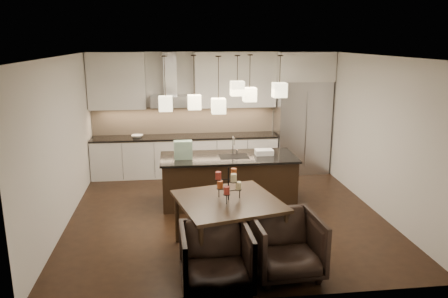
{
  "coord_description": "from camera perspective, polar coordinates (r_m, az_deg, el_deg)",
  "views": [
    {
      "loc": [
        -0.93,
        -7.37,
        3.07
      ],
      "look_at": [
        0.0,
        0.2,
        1.15
      ],
      "focal_mm": 35.0,
      "sensor_mm": 36.0,
      "label": 1
    }
  ],
  "objects": [
    {
      "name": "candle_d",
      "position": [
        6.33,
        1.28,
        -3.04
      ],
      "size": [
        0.1,
        0.1,
        0.11
      ],
      "primitive_type": "cylinder",
      "rotation": [
        0.0,
        0.0,
        0.24
      ],
      "color": "#BD5321",
      "rests_on": "candelabra"
    },
    {
      "name": "dining_table",
      "position": [
        6.48,
        0.56,
        -10.08
      ],
      "size": [
        1.67,
        1.67,
        0.83
      ],
      "primitive_type": null,
      "rotation": [
        0.0,
        0.0,
        0.24
      ],
      "color": "black",
      "rests_on": "floor"
    },
    {
      "name": "candle_a",
      "position": [
        6.31,
        1.89,
        -4.8
      ],
      "size": [
        0.1,
        0.1,
        0.11
      ],
      "primitive_type": "cylinder",
      "rotation": [
        0.0,
        0.0,
        0.24
      ],
      "color": "beige",
      "rests_on": "candelabra"
    },
    {
      "name": "pendant_c",
      "position": [
        7.98,
        1.74,
        7.92
      ],
      "size": [
        0.24,
        0.24,
        0.26
      ],
      "primitive_type": "cube",
      "color": "beige",
      "rests_on": "ceiling"
    },
    {
      "name": "hood_chimney",
      "position": [
        9.99,
        -7.07,
        9.73
      ],
      "size": [
        0.3,
        0.28,
        0.96
      ],
      "primitive_type": "cube",
      "color": "#B7B7BA",
      "rests_on": "hood_canopy"
    },
    {
      "name": "candle_e",
      "position": [
        6.17,
        -0.74,
        -3.5
      ],
      "size": [
        0.1,
        0.1,
        0.11
      ],
      "primitive_type": "cylinder",
      "rotation": [
        0.0,
        0.0,
        0.24
      ],
      "color": "maroon",
      "rests_on": "candelabra"
    },
    {
      "name": "food_container",
      "position": [
        8.42,
        5.25,
        -0.41
      ],
      "size": [
        0.34,
        0.24,
        0.1
      ],
      "primitive_type": "cube",
      "rotation": [
        0.0,
        0.0,
        -0.01
      ],
      "color": "silver",
      "rests_on": "island_top"
    },
    {
      "name": "armchair_right",
      "position": [
        5.99,
        8.08,
        -12.33
      ],
      "size": [
        0.94,
        0.96,
        0.83
      ],
      "primitive_type": "imported",
      "rotation": [
        0.0,
        0.0,
        0.06
      ],
      "color": "black",
      "rests_on": "floor"
    },
    {
      "name": "wall_left",
      "position": [
        7.77,
        -20.45,
        0.82
      ],
      "size": [
        0.02,
        5.5,
        2.8
      ],
      "primitive_type": "cube",
      "color": "silver",
      "rests_on": "ground"
    },
    {
      "name": "armchair_left",
      "position": [
        5.63,
        -1.06,
        -14.11
      ],
      "size": [
        0.9,
        0.92,
        0.81
      ],
      "primitive_type": "imported",
      "rotation": [
        0.0,
        0.0,
        0.03
      ],
      "color": "black",
      "rests_on": "floor"
    },
    {
      "name": "tote_bag",
      "position": [
        8.1,
        -5.36,
        -0.12
      ],
      "size": [
        0.34,
        0.18,
        0.34
      ],
      "primitive_type": "cube",
      "rotation": [
        0.0,
        0.0,
        -0.01
      ],
      "color": "#256C39",
      "rests_on": "island_top"
    },
    {
      "name": "faucet",
      "position": [
        8.34,
        1.17,
        0.5
      ],
      "size": [
        0.1,
        0.24,
        0.38
      ],
      "primitive_type": null,
      "rotation": [
        0.0,
        0.0,
        -0.01
      ],
      "color": "silver",
      "rests_on": "island_top"
    },
    {
      "name": "refrigerator",
      "position": [
        10.4,
        10.07,
        2.86
      ],
      "size": [
        1.2,
        0.72,
        2.15
      ],
      "primitive_type": "cube",
      "color": "#B7B7BA",
      "rests_on": "floor"
    },
    {
      "name": "floor",
      "position": [
        8.04,
        0.18,
        -8.39
      ],
      "size": [
        5.5,
        5.5,
        0.02
      ],
      "primitive_type": "cube",
      "color": "black",
      "rests_on": "ground"
    },
    {
      "name": "upper_cab_right",
      "position": [
        10.09,
        1.48,
        9.05
      ],
      "size": [
        1.85,
        0.35,
        1.25
      ],
      "primitive_type": "cube",
      "color": "silver",
      "rests_on": "wall_back"
    },
    {
      "name": "fridge_panel",
      "position": [
        10.23,
        10.41,
        10.58
      ],
      "size": [
        1.26,
        0.72,
        0.65
      ],
      "primitive_type": "cube",
      "color": "silver",
      "rests_on": "refrigerator"
    },
    {
      "name": "candle_f",
      "position": [
        6.08,
        1.26,
        -3.78
      ],
      "size": [
        0.1,
        0.1,
        0.11
      ],
      "primitive_type": "cylinder",
      "rotation": [
        0.0,
        0.0,
        0.24
      ],
      "color": "beige",
      "rests_on": "candelabra"
    },
    {
      "name": "candelabra",
      "position": [
        6.24,
        0.58,
        -4.56
      ],
      "size": [
        0.48,
        0.48,
        0.49
      ],
      "primitive_type": null,
      "rotation": [
        0.0,
        0.0,
        0.24
      ],
      "color": "black",
      "rests_on": "dining_table"
    },
    {
      "name": "upper_cab_left",
      "position": [
        10.05,
        -13.85,
        8.63
      ],
      "size": [
        1.25,
        0.35,
        1.25
      ],
      "primitive_type": "cube",
      "color": "silver",
      "rests_on": "wall_back"
    },
    {
      "name": "candle_b",
      "position": [
        6.34,
        -0.51,
        -4.67
      ],
      "size": [
        0.1,
        0.1,
        0.11
      ],
      "primitive_type": "cylinder",
      "rotation": [
        0.0,
        0.0,
        0.24
      ],
      "color": "#BD5321",
      "rests_on": "candelabra"
    },
    {
      "name": "wall_right",
      "position": [
        8.41,
        19.2,
        1.88
      ],
      "size": [
        0.02,
        5.5,
        2.8
      ],
      "primitive_type": "cube",
      "color": "silver",
      "rests_on": "ground"
    },
    {
      "name": "candle_c",
      "position": [
        6.11,
        0.35,
        -5.43
      ],
      "size": [
        0.1,
        0.1,
        0.11
      ],
      "primitive_type": "cylinder",
      "rotation": [
        0.0,
        0.0,
        0.24
      ],
      "color": "maroon",
      "rests_on": "candelabra"
    },
    {
      "name": "lower_cabinets",
      "position": [
        10.15,
        -5.05,
        -0.93
      ],
      "size": [
        4.21,
        0.62,
        0.88
      ],
      "primitive_type": "cube",
      "color": "silver",
      "rests_on": "floor"
    },
    {
      "name": "pendant_b",
      "position": [
        8.09,
        -3.89,
        6.12
      ],
      "size": [
        0.24,
        0.24,
        0.26
      ],
      "primitive_type": "cube",
      "color": "beige",
      "rests_on": "ceiling"
    },
    {
      "name": "ceiling",
      "position": [
        7.43,
        0.19,
        12.13
      ],
      "size": [
        5.5,
        5.5,
        0.02
      ],
      "primitive_type": "cube",
      "color": "white",
      "rests_on": "wall_back"
    },
    {
      "name": "wall_back",
      "position": [
        10.31,
        -1.75,
        4.81
      ],
      "size": [
        5.5,
        0.02,
        2.8
      ],
      "primitive_type": "cube",
      "color": "silver",
      "rests_on": "ground"
    },
    {
      "name": "hood_canopy",
      "position": [
        9.94,
        -6.96,
        6.23
      ],
      "size": [
        0.9,
        0.52,
        0.24
      ],
      "primitive_type": "cube",
      "color": "#B7B7BA",
      "rests_on": "wall_back"
    },
    {
      "name": "pendant_a",
      "position": [
        7.8,
        -7.63,
        5.9
      ],
      "size": [
        0.24,
        0.24,
        0.26
      ],
      "primitive_type": "cube",
      "color": "beige",
      "rests_on": "ceiling"
    },
    {
      "name": "backsplash",
      "position": [
        10.27,
        -5.21,
        3.79
      ],
      "size": [
        4.21,
        0.02,
        0.63
      ],
      "primitive_type": "cube",
      "color": "#C2AB8E",
      "rests_on": "countertop"
    },
    {
      "name": "island_body",
      "position": [
        8.41,
        0.57,
        -4.1
      ],
      "size": [
        2.49,
        1.01,
        0.88
      ],
      "primitive_type": "cube",
      "rotation": [
        0.0,
        0.0,
        -0.01
      ],
      "color": "black",
      "rests_on": "floor"
    },
    {
      "name": "pendant_d",
      "position": [
        8.35,
        3.36,
        7.12
      ],
      "size": [
        0.24,
        0.24,
        0.26
      ],
      "primitive_type": "cube",
      "color": "beige",
      "rests_on": "ceiling"
    },
    {
      "name": "countertop",
      "position": [
        10.04,
        -5.11,
        1.6
      ],
      "size": [
        4.21,
        0.66,
        0.04
      ],
      "primitive_type": "cube",
      "color": "black",
      "rests_on": "lower_cabinets"
    },
    {
      "name": "fruit_bowl",
      "position": [
        10.0,
        -11.26,
        1.64
      ],
      "size": [
        0.29,
        0.29,
        0.06
      ],
      "primitive_type": "imported",
      "rotation": [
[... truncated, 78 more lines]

